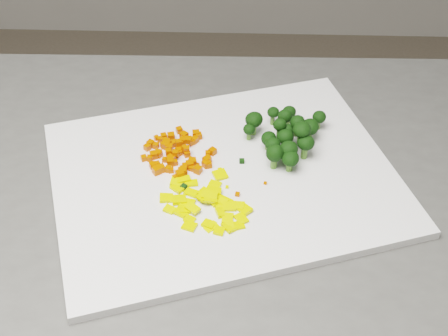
{
  "coord_description": "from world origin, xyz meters",
  "views": [
    {
      "loc": [
        0.41,
        -0.59,
        1.48
      ],
      "look_at": [
        0.39,
        0.03,
        0.92
      ],
      "focal_mm": 50.0,
      "sensor_mm": 36.0,
      "label": 1
    }
  ],
  "objects_px": {
    "cutting_board": "(224,177)",
    "broccoli_pile": "(290,128)",
    "carrot_pile": "(178,147)",
    "pepper_pile": "(208,200)"
  },
  "relations": [
    {
      "from": "carrot_pile",
      "to": "broccoli_pile",
      "type": "bearing_deg",
      "value": 10.7
    },
    {
      "from": "cutting_board",
      "to": "broccoli_pile",
      "type": "distance_m",
      "value": 0.12
    },
    {
      "from": "pepper_pile",
      "to": "cutting_board",
      "type": "bearing_deg",
      "value": 73.06
    },
    {
      "from": "carrot_pile",
      "to": "pepper_pile",
      "type": "bearing_deg",
      "value": -63.81
    },
    {
      "from": "cutting_board",
      "to": "carrot_pile",
      "type": "relative_size",
      "value": 4.5
    },
    {
      "from": "cutting_board",
      "to": "broccoli_pile",
      "type": "bearing_deg",
      "value": 36.49
    },
    {
      "from": "pepper_pile",
      "to": "broccoli_pile",
      "type": "relative_size",
      "value": 0.97
    },
    {
      "from": "carrot_pile",
      "to": "cutting_board",
      "type": "bearing_deg",
      "value": -29.67
    },
    {
      "from": "cutting_board",
      "to": "carrot_pile",
      "type": "xyz_separation_m",
      "value": [
        -0.06,
        0.04,
        0.02
      ]
    },
    {
      "from": "carrot_pile",
      "to": "pepper_pile",
      "type": "xyz_separation_m",
      "value": [
        0.05,
        -0.09,
        -0.01
      ]
    }
  ]
}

